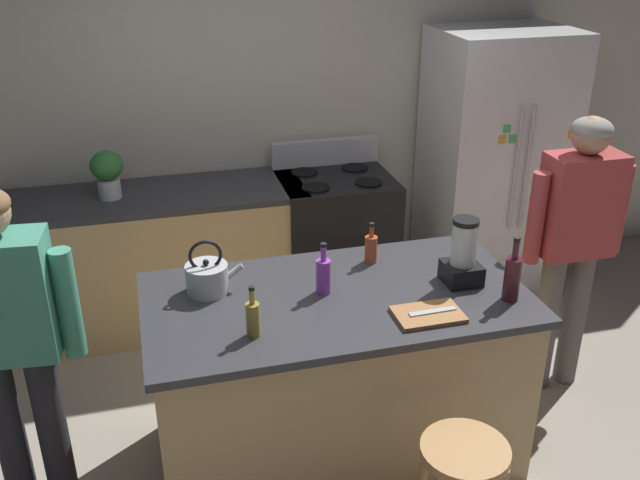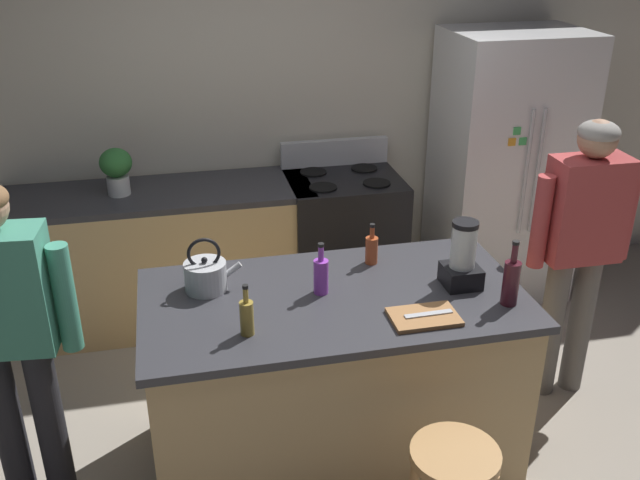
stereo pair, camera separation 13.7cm
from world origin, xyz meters
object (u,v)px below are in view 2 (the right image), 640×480
at_px(potted_plant, 116,168).
at_px(tea_kettle, 206,275).
at_px(person_by_island_left, 8,327).
at_px(chef_knife, 428,314).
at_px(refrigerator, 505,168).
at_px(bottle_cooking_sauce, 372,249).
at_px(bottle_soda, 321,275).
at_px(blender_appliance, 462,259).
at_px(kitchen_island, 333,378).
at_px(bottle_wine, 511,281).
at_px(bar_stool, 453,479).
at_px(bottle_vinegar, 247,316).
at_px(cutting_board, 424,317).
at_px(stove_range, 343,240).
at_px(person_by_sink_right, 581,237).

xyz_separation_m(potted_plant, tea_kettle, (0.45, -1.36, -0.09)).
bearing_deg(person_by_island_left, chef_knife, -7.69).
relative_size(refrigerator, bottle_cooking_sauce, 8.65).
relative_size(person_by_island_left, bottle_soda, 6.38).
bearing_deg(refrigerator, blender_appliance, -122.47).
bearing_deg(potted_plant, person_by_island_left, -103.94).
distance_m(kitchen_island, bottle_soda, 0.57).
bearing_deg(potted_plant, refrigerator, -1.10).
distance_m(blender_appliance, bottle_wine, 0.26).
bearing_deg(bottle_wine, tea_kettle, 162.03).
height_order(bar_stool, bottle_vinegar, bottle_vinegar).
distance_m(bottle_cooking_sauce, cutting_board, 0.58).
bearing_deg(bottle_wine, stove_range, 100.42).
height_order(potted_plant, bottle_cooking_sauce, potted_plant).
distance_m(person_by_sink_right, bottle_cooking_sauce, 1.16).
bearing_deg(bottle_vinegar, potted_plant, 108.14).
bearing_deg(bar_stool, person_by_sink_right, 43.31).
relative_size(person_by_sink_right, bottle_wine, 5.15).
height_order(bottle_wine, chef_knife, bottle_wine).
bearing_deg(bottle_vinegar, tea_kettle, 108.07).
distance_m(bottle_cooking_sauce, chef_knife, 0.58).
bearing_deg(refrigerator, cutting_board, -124.99).
distance_m(person_by_island_left, bottle_vinegar, 1.00).
xyz_separation_m(bottle_wine, chef_knife, (-0.40, -0.04, -0.09)).
xyz_separation_m(stove_range, potted_plant, (-1.46, 0.03, 0.63)).
bearing_deg(stove_range, bottle_cooking_sauce, -97.98).
xyz_separation_m(bottle_soda, tea_kettle, (-0.52, 0.15, -0.02)).
bearing_deg(person_by_sink_right, cutting_board, -153.50).
height_order(bottle_vinegar, tea_kettle, tea_kettle).
xyz_separation_m(bar_stool, bottle_cooking_sauce, (-0.04, 1.09, 0.51)).
distance_m(refrigerator, cutting_board, 2.18).
xyz_separation_m(blender_appliance, chef_knife, (-0.26, -0.26, -0.12)).
height_order(bottle_cooking_sauce, tea_kettle, tea_kettle).
bearing_deg(refrigerator, bottle_cooking_sauce, -137.55).
distance_m(stove_range, blender_appliance, 1.67).
relative_size(refrigerator, bottle_soda, 7.30).
xyz_separation_m(bottle_vinegar, bottle_soda, (0.38, 0.28, 0.01)).
xyz_separation_m(cutting_board, chef_knife, (0.02, 0.00, 0.01)).
distance_m(person_by_sink_right, cutting_board, 1.21).
relative_size(person_by_sink_right, bottle_vinegar, 6.90).
height_order(tea_kettle, chef_knife, tea_kettle).
relative_size(bottle_wine, cutting_board, 1.05).
height_order(person_by_sink_right, blender_appliance, person_by_sink_right).
xyz_separation_m(potted_plant, bottle_wine, (1.78, -1.79, -0.06)).
height_order(bottle_vinegar, chef_knife, bottle_vinegar).
relative_size(refrigerator, bottle_vinegar, 7.92).
distance_m(stove_range, bottle_cooking_sauce, 1.36).
xyz_separation_m(bar_stool, bottle_vinegar, (-0.74, 0.57, 0.52)).
relative_size(bottle_wine, chef_knife, 1.44).
bearing_deg(blender_appliance, potted_plant, 136.02).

